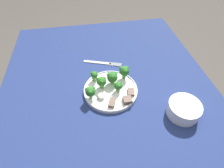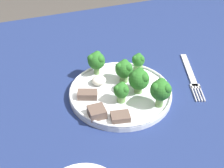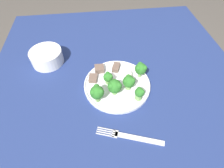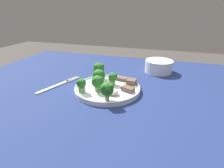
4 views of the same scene
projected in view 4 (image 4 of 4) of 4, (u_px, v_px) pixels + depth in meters
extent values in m
cube|color=navy|center=(100.00, 94.00, 0.66)|extent=(1.19, 0.99, 0.03)
cylinder|color=brown|center=(56.00, 101.00, 1.33)|extent=(0.06, 0.06, 0.68)
cylinder|color=brown|center=(213.00, 128.00, 1.03)|extent=(0.06, 0.06, 0.68)
cylinder|color=white|center=(108.00, 89.00, 0.65)|extent=(0.24, 0.24, 0.01)
torus|color=white|center=(107.00, 87.00, 0.64)|extent=(0.24, 0.24, 0.01)
cube|color=silver|center=(53.00, 87.00, 0.68)|extent=(0.06, 0.14, 0.00)
cube|color=silver|center=(68.00, 81.00, 0.73)|extent=(0.03, 0.02, 0.00)
cube|color=silver|center=(75.00, 79.00, 0.74)|extent=(0.02, 0.05, 0.00)
cube|color=silver|center=(74.00, 79.00, 0.75)|extent=(0.02, 0.05, 0.00)
cube|color=silver|center=(73.00, 79.00, 0.75)|extent=(0.02, 0.05, 0.00)
cube|color=silver|center=(72.00, 78.00, 0.76)|extent=(0.02, 0.05, 0.00)
cylinder|color=white|center=(159.00, 66.00, 0.83)|extent=(0.13, 0.13, 0.06)
cylinder|color=silver|center=(159.00, 67.00, 0.83)|extent=(0.10, 0.10, 0.04)
cylinder|color=#709E56|center=(98.00, 88.00, 0.62)|extent=(0.02, 0.02, 0.02)
sphere|color=#286B23|center=(98.00, 82.00, 0.61)|extent=(0.04, 0.04, 0.04)
sphere|color=#286B23|center=(101.00, 80.00, 0.60)|extent=(0.02, 0.02, 0.02)
sphere|color=#286B23|center=(97.00, 78.00, 0.61)|extent=(0.02, 0.02, 0.02)
sphere|color=#286B23|center=(95.00, 80.00, 0.59)|extent=(0.02, 0.02, 0.02)
cylinder|color=#709E56|center=(107.00, 97.00, 0.55)|extent=(0.01, 0.01, 0.02)
sphere|color=#286B23|center=(107.00, 89.00, 0.54)|extent=(0.04, 0.04, 0.04)
sphere|color=#286B23|center=(111.00, 87.00, 0.54)|extent=(0.02, 0.02, 0.02)
sphere|color=#286B23|center=(106.00, 85.00, 0.55)|extent=(0.02, 0.02, 0.02)
sphere|color=#286B23|center=(104.00, 88.00, 0.53)|extent=(0.02, 0.02, 0.02)
cylinder|color=#709E56|center=(113.00, 82.00, 0.67)|extent=(0.02, 0.02, 0.02)
sphere|color=#286B23|center=(113.00, 77.00, 0.66)|extent=(0.03, 0.03, 0.03)
sphere|color=#286B23|center=(115.00, 76.00, 0.65)|extent=(0.02, 0.02, 0.02)
sphere|color=#286B23|center=(112.00, 74.00, 0.66)|extent=(0.02, 0.02, 0.02)
sphere|color=#286B23|center=(111.00, 76.00, 0.65)|extent=(0.02, 0.02, 0.02)
cylinder|color=#709E56|center=(99.00, 82.00, 0.67)|extent=(0.02, 0.02, 0.02)
sphere|color=#286B23|center=(99.00, 76.00, 0.65)|extent=(0.05, 0.05, 0.05)
sphere|color=#286B23|center=(102.00, 73.00, 0.65)|extent=(0.02, 0.02, 0.02)
sphere|color=#286B23|center=(98.00, 72.00, 0.66)|extent=(0.02, 0.02, 0.02)
sphere|color=#286B23|center=(96.00, 74.00, 0.64)|extent=(0.02, 0.02, 0.02)
cylinder|color=#709E56|center=(99.00, 75.00, 0.72)|extent=(0.02, 0.02, 0.03)
sphere|color=#286B23|center=(99.00, 68.00, 0.71)|extent=(0.05, 0.05, 0.05)
sphere|color=#286B23|center=(102.00, 66.00, 0.70)|extent=(0.02, 0.02, 0.02)
sphere|color=#286B23|center=(98.00, 65.00, 0.72)|extent=(0.02, 0.02, 0.02)
sphere|color=#286B23|center=(96.00, 67.00, 0.70)|extent=(0.02, 0.02, 0.02)
cylinder|color=#709E56|center=(82.00, 89.00, 0.61)|extent=(0.02, 0.02, 0.02)
sphere|color=#286B23|center=(81.00, 83.00, 0.60)|extent=(0.03, 0.03, 0.03)
sphere|color=#286B23|center=(84.00, 82.00, 0.59)|extent=(0.01, 0.01, 0.01)
sphere|color=#286B23|center=(81.00, 80.00, 0.60)|extent=(0.01, 0.01, 0.01)
sphere|color=#286B23|center=(79.00, 82.00, 0.59)|extent=(0.01, 0.01, 0.01)
cube|color=brown|center=(128.00, 89.00, 0.62)|extent=(0.05, 0.04, 0.02)
cube|color=brown|center=(131.00, 82.00, 0.67)|extent=(0.04, 0.04, 0.02)
cube|color=brown|center=(122.00, 79.00, 0.71)|extent=(0.04, 0.04, 0.01)
ellipsoid|color=silver|center=(113.00, 92.00, 0.59)|extent=(0.04, 0.03, 0.02)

